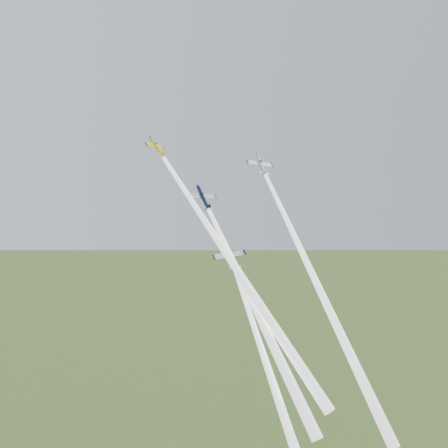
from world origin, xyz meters
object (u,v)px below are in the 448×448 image
Objects in this scene: plane_silver_right at (261,165)px; plane_navy at (203,198)px; plane_yellow at (157,147)px; plane_silver_low at (231,256)px.

plane_navy is at bearing -171.14° from plane_silver_right.
plane_yellow is 0.84× the size of plane_silver_right.
plane_silver_low is at bearing -153.17° from plane_silver_right.
plane_navy is at bearing 146.59° from plane_silver_low.
plane_silver_low is at bearing -55.50° from plane_yellow.
plane_silver_low is at bearing -46.36° from plane_navy.
plane_navy is 1.03× the size of plane_silver_right.
plane_silver_right is 27.59m from plane_silver_low.
plane_silver_right is at bearing 32.65° from plane_silver_low.
plane_silver_right is (19.49, 1.69, 8.53)m from plane_navy.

